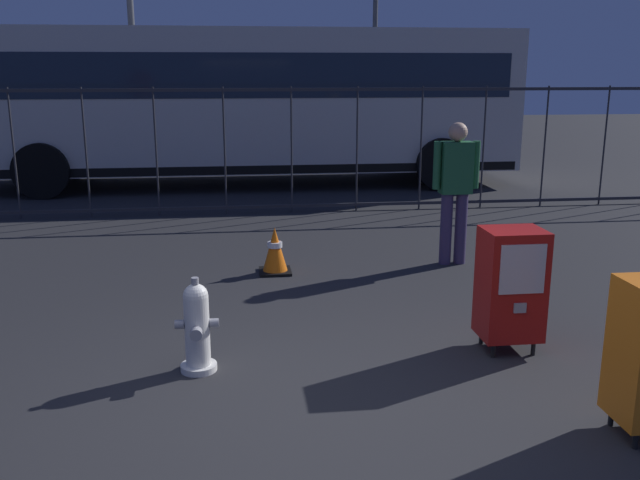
% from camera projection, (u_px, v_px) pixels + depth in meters
% --- Properties ---
extents(ground_plane, '(60.00, 60.00, 0.00)m').
position_uv_depth(ground_plane, '(298.00, 413.00, 4.62)').
color(ground_plane, '#262628').
extents(fire_hydrant, '(0.33, 0.32, 0.75)m').
position_uv_depth(fire_hydrant, '(197.00, 327.00, 5.20)').
color(fire_hydrant, silver).
rests_on(fire_hydrant, ground_plane).
extents(newspaper_box_secondary, '(0.48, 0.42, 1.02)m').
position_uv_depth(newspaper_box_secondary, '(511.00, 284.00, 5.54)').
color(newspaper_box_secondary, black).
rests_on(newspaper_box_secondary, ground_plane).
extents(pedestrian, '(0.55, 0.22, 1.67)m').
position_uv_depth(pedestrian, '(455.00, 185.00, 7.98)').
color(pedestrian, '#382D51').
rests_on(pedestrian, ground_plane).
extents(traffic_cone, '(0.36, 0.36, 0.53)m').
position_uv_depth(traffic_cone, '(275.00, 251.00, 7.77)').
color(traffic_cone, black).
rests_on(traffic_cone, ground_plane).
extents(fence_barrier, '(18.03, 0.04, 2.00)m').
position_uv_depth(fence_barrier, '(258.00, 150.00, 10.86)').
color(fence_barrier, '#2D2D33').
rests_on(fence_barrier, ground_plane).
extents(bus_near, '(10.50, 2.78, 3.00)m').
position_uv_depth(bus_near, '(245.00, 98.00, 13.57)').
color(bus_near, beige).
rests_on(bus_near, ground_plane).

